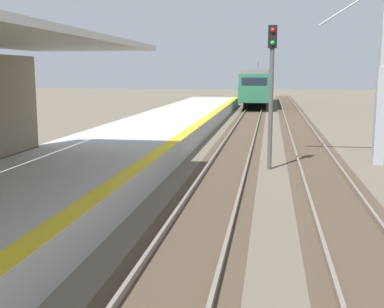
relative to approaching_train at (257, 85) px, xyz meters
The scene contains 6 objects.
station_platform 41.27m from the approaching_train, 96.13° to the right, with size 5.00×80.00×0.91m.
track_pair_nearest_platform 37.06m from the approaching_train, 90.01° to the right, with size 2.34×120.00×0.16m.
track_pair_middle 37.21m from the approaching_train, 84.76° to the right, with size 2.34×120.00×0.16m.
approaching_train is the anchor object (origin of this frame).
rail_signal_post 36.66m from the approaching_train, 87.58° to the right, with size 0.32×0.34×5.20m.
catenary_pylon_far_side 35.38m from the approaching_train, 81.18° to the right, with size 5.00×0.40×7.50m.
Camera 1 is at (3.44, 2.26, 3.54)m, focal length 46.01 mm.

